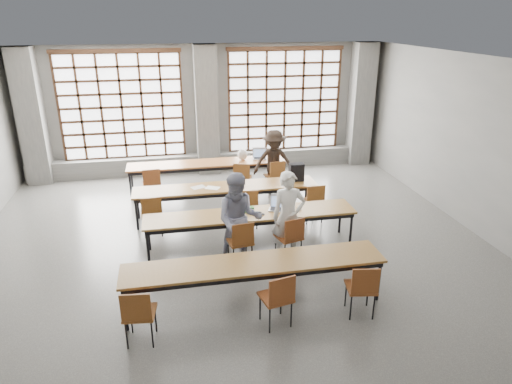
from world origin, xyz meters
TOP-DOWN VIEW (x-y plane):
  - floor at (0.00, 0.00)m, footprint 11.00×11.00m
  - ceiling at (0.00, 0.00)m, footprint 11.00×11.00m
  - wall_back at (0.00, 5.50)m, footprint 10.00×0.00m
  - wall_right at (5.00, 0.00)m, footprint 0.00×11.00m
  - column_left at (-4.50, 5.22)m, footprint 0.60×0.55m
  - column_mid at (0.00, 5.22)m, footprint 0.60×0.55m
  - column_right at (4.50, 5.22)m, footprint 0.60×0.55m
  - window_left at (-2.25, 5.42)m, footprint 3.32×0.12m
  - window_right at (2.25, 5.42)m, footprint 3.32×0.12m
  - sill_ledge at (0.00, 5.30)m, footprint 9.80×0.35m
  - desk_row_a at (-0.15, 3.77)m, footprint 4.00×0.70m
  - desk_row_b at (0.07, 2.00)m, footprint 4.00×0.70m
  - desk_row_c at (0.34, 0.48)m, footprint 4.00×0.70m
  - desk_row_d at (0.06, -1.32)m, footprint 4.00×0.70m
  - chair_back_left at (-1.54, 3.14)m, footprint 0.46×0.46m
  - chair_back_mid at (0.63, 3.15)m, footprint 0.53×0.53m
  - chair_back_right at (1.46, 3.15)m, footprint 0.49×0.49m
  - chair_mid_left at (-1.52, 1.37)m, footprint 0.45×0.46m
  - chair_mid_centre at (0.46, 1.37)m, footprint 0.49×0.49m
  - chair_mid_right at (1.88, 1.37)m, footprint 0.44×0.44m
  - chair_front_left at (0.05, -0.15)m, footprint 0.47×0.48m
  - chair_front_right at (0.96, -0.15)m, footprint 0.52×0.52m
  - chair_near_left at (-1.65, -1.95)m, footprint 0.47×0.47m
  - chair_near_mid at (0.28, -1.95)m, footprint 0.50×0.50m
  - chair_near_right at (1.55, -1.95)m, footprint 0.48×0.49m
  - student_male at (0.94, -0.02)m, footprint 0.61×0.40m
  - student_female at (0.04, -0.02)m, footprint 0.93×0.78m
  - student_back at (1.45, 3.27)m, footprint 1.06×0.64m
  - laptop_front at (0.91, 0.58)m, footprint 0.45×0.42m
  - laptop_back at (1.21, 3.88)m, footprint 0.41×0.36m
  - mouse at (1.29, 0.46)m, footprint 0.11×0.08m
  - green_box at (0.29, 0.56)m, footprint 0.26×0.11m
  - phone at (0.52, 0.38)m, footprint 0.14×0.08m
  - paper_sheet_a at (-0.53, 2.05)m, footprint 0.35×0.31m
  - paper_sheet_b at (-0.23, 1.95)m, footprint 0.36×0.33m
  - backpack at (1.67, 2.05)m, footprint 0.32×0.20m
  - plastic_bag at (0.75, 3.82)m, footprint 0.27×0.22m
  - red_pouch at (-1.64, -1.87)m, footprint 0.21×0.12m

SIDE VIEW (x-z plane):
  - floor at x=0.00m, z-range 0.00..0.00m
  - sill_ledge at x=0.00m, z-range 0.00..0.50m
  - red_pouch at x=-1.64m, z-range 0.47..0.53m
  - chair_back_left at x=-1.54m, z-range 0.10..0.98m
  - chair_back_mid at x=0.63m, z-range 0.10..0.98m
  - chair_back_right at x=1.46m, z-range 0.10..0.98m
  - chair_mid_left at x=-1.52m, z-range 0.10..0.98m
  - chair_mid_centre at x=0.46m, z-range 0.10..0.98m
  - chair_mid_right at x=1.88m, z-range 0.10..0.98m
  - chair_front_left at x=0.05m, z-range 0.10..0.98m
  - chair_front_right at x=0.96m, z-range 0.10..0.98m
  - chair_near_left at x=-1.65m, z-range 0.10..0.98m
  - chair_near_mid at x=0.28m, z-range 0.10..0.98m
  - chair_near_right at x=1.55m, z-range 0.10..0.98m
  - desk_row_a at x=-0.15m, z-range 0.30..1.03m
  - desk_row_b at x=0.07m, z-range 0.30..1.03m
  - desk_row_c at x=0.34m, z-range 0.30..1.03m
  - desk_row_d at x=0.06m, z-range 0.30..1.03m
  - paper_sheet_a at x=-0.53m, z-range 0.73..0.73m
  - paper_sheet_b at x=-0.23m, z-range 0.73..0.73m
  - phone at x=0.52m, z-range 0.73..0.74m
  - mouse at x=1.29m, z-range 0.73..0.77m
  - green_box at x=0.29m, z-range 0.73..0.82m
  - laptop_front at x=0.91m, z-range 0.66..0.92m
  - laptop_back at x=1.21m, z-range 0.66..0.92m
  - student_back at x=1.45m, z-range 0.00..1.60m
  - student_male at x=0.94m, z-range 0.00..1.67m
  - student_female at x=0.04m, z-range 0.00..1.71m
  - plastic_bag at x=0.75m, z-range 0.73..1.02m
  - backpack at x=1.67m, z-range 0.73..1.13m
  - wall_back at x=0.00m, z-range -3.25..6.75m
  - wall_right at x=5.00m, z-range -3.75..7.25m
  - column_left at x=-4.50m, z-range 0.00..3.50m
  - column_mid at x=0.00m, z-range 0.00..3.50m
  - column_right at x=4.50m, z-range 0.00..3.50m
  - window_left at x=-2.25m, z-range 0.40..3.40m
  - window_right at x=2.25m, z-range 0.40..3.40m
  - ceiling at x=0.00m, z-range 3.50..3.50m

